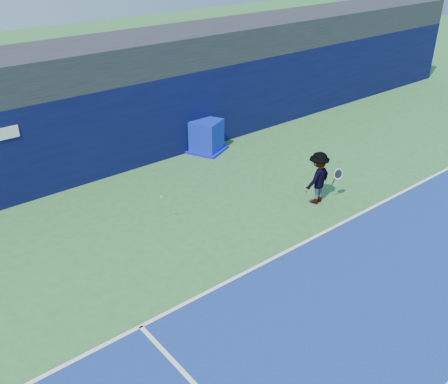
{
  "coord_description": "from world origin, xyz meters",
  "views": [
    {
      "loc": [
        -8.7,
        -4.43,
        7.62
      ],
      "look_at": [
        -0.9,
        5.2,
        1.0
      ],
      "focal_mm": 40.0,
      "sensor_mm": 36.0,
      "label": 1
    }
  ],
  "objects": [
    {
      "name": "tennis_player",
      "position": [
        2.1,
        4.34,
        0.84
      ],
      "size": [
        1.32,
        0.77,
        1.67
      ],
      "color": "silver",
      "rests_on": "ground"
    },
    {
      "name": "back_wall_assembly",
      "position": [
        -0.0,
        10.5,
        1.5
      ],
      "size": [
        36.0,
        1.03,
        3.0
      ],
      "color": "#090C32",
      "rests_on": "ground"
    },
    {
      "name": "baseline",
      "position": [
        0.0,
        3.0,
        0.01
      ],
      "size": [
        24.0,
        0.1,
        0.01
      ],
      "primitive_type": "cube",
      "color": "white",
      "rests_on": "ground"
    },
    {
      "name": "stadium_band",
      "position": [
        0.0,
        11.5,
        3.6
      ],
      "size": [
        36.0,
        3.0,
        1.2
      ],
      "primitive_type": "cube",
      "color": "black",
      "rests_on": "back_wall_assembly"
    },
    {
      "name": "tennis_ball",
      "position": [
        -2.34,
        6.22,
        0.91
      ],
      "size": [
        0.06,
        0.06,
        0.06
      ],
      "color": "#CFD117",
      "rests_on": "ground"
    },
    {
      "name": "ground",
      "position": [
        0.0,
        0.0,
        0.0
      ],
      "size": [
        80.0,
        80.0,
        0.0
      ],
      "primitive_type": "plane",
      "color": "#316E32",
      "rests_on": "ground"
    },
    {
      "name": "equipment_cart",
      "position": [
        1.9,
        9.71,
        0.56
      ],
      "size": [
        1.68,
        1.68,
        1.22
      ],
      "color": "#0C1DAE",
      "rests_on": "ground"
    }
  ]
}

